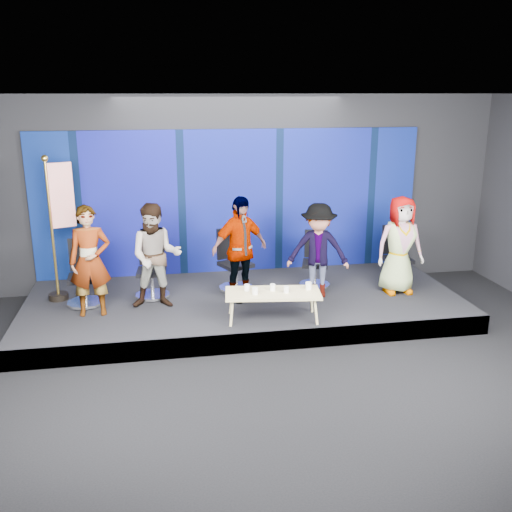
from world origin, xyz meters
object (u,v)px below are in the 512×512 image
(chair_c, at_px, (234,270))
(mug_e, at_px, (309,286))
(chair_d, at_px, (315,268))
(mug_c, at_px, (273,287))
(coffee_table, at_px, (273,294))
(panelist_e, at_px, (400,245))
(mug_b, at_px, (255,291))
(flag_stand, at_px, (59,225))
(panelist_c, at_px, (240,249))
(mug_a, at_px, (247,288))
(chair_b, at_px, (152,277))
(chair_a, at_px, (84,283))
(panelist_a, at_px, (90,261))
(panelist_b, at_px, (156,256))
(panelist_d, at_px, (318,250))
(chair_e, at_px, (396,264))

(chair_c, bearing_deg, mug_e, -80.66)
(chair_d, xyz_separation_m, mug_c, (-1.02, -1.30, 0.16))
(chair_d, distance_m, coffee_table, 1.70)
(panelist_e, bearing_deg, mug_b, -161.90)
(mug_e, relative_size, flag_stand, 0.05)
(panelist_c, distance_m, mug_a, 0.89)
(panelist_c, bearing_deg, chair_c, 68.85)
(chair_b, xyz_separation_m, chair_c, (1.37, 0.10, 0.01))
(chair_a, xyz_separation_m, chair_c, (2.42, 0.27, 0.00))
(panelist_a, relative_size, panelist_e, 1.02)
(mug_c, xyz_separation_m, mug_e, (0.53, -0.04, 0.01))
(panelist_a, bearing_deg, flag_stand, 120.76)
(coffee_table, xyz_separation_m, mug_c, (0.01, 0.06, 0.08))
(panelist_b, bearing_deg, panelist_c, 8.99)
(mug_e, bearing_deg, panelist_e, 24.16)
(chair_c, relative_size, coffee_table, 0.72)
(coffee_table, bearing_deg, chair_b, 142.76)
(mug_e, bearing_deg, panelist_b, 159.90)
(mug_e, bearing_deg, mug_b, -174.53)
(panelist_b, bearing_deg, flag_stand, 161.16)
(panelist_d, bearing_deg, panelist_a, -159.93)
(coffee_table, height_order, mug_e, mug_e)
(chair_a, distance_m, chair_e, 5.25)
(panelist_c, bearing_deg, mug_e, -69.09)
(coffee_table, bearing_deg, mug_b, -168.28)
(mug_b, height_order, mug_e, mug_e)
(panelist_e, distance_m, mug_c, 2.43)
(chair_d, xyz_separation_m, mug_a, (-1.39, -1.24, 0.16))
(chair_a, xyz_separation_m, chair_d, (3.81, 0.21, -0.02))
(chair_e, xyz_separation_m, flag_stand, (-5.59, 0.19, 0.90))
(panelist_e, xyz_separation_m, flag_stand, (-5.42, 0.66, 0.42))
(chair_e, bearing_deg, mug_a, -158.18)
(panelist_a, height_order, chair_d, panelist_a)
(panelist_e, bearing_deg, flag_stand, 172.58)
(chair_a, bearing_deg, mug_c, -23.69)
(coffee_table, height_order, flag_stand, flag_stand)
(chair_c, distance_m, chair_e, 2.83)
(chair_b, xyz_separation_m, mug_a, (1.37, -1.20, 0.14))
(chair_a, bearing_deg, chair_b, 6.73)
(panelist_c, xyz_separation_m, chair_d, (1.37, 0.43, -0.53))
(chair_a, xyz_separation_m, mug_c, (2.79, -1.09, 0.14))
(flag_stand, bearing_deg, mug_b, -50.04)
(panelist_d, bearing_deg, chair_a, -167.33)
(flag_stand, bearing_deg, mug_c, -46.08)
(panelist_e, relative_size, coffee_table, 1.12)
(chair_e, distance_m, mug_b, 3.05)
(mug_a, xyz_separation_m, flag_stand, (-2.76, 1.35, 0.75))
(coffee_table, bearing_deg, mug_e, 2.25)
(chair_a, xyz_separation_m, mug_b, (2.51, -1.21, 0.14))
(mug_e, bearing_deg, chair_d, 70.13)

